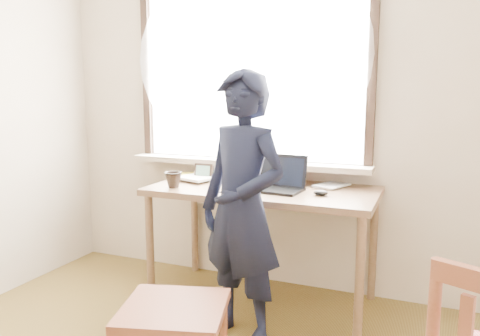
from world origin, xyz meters
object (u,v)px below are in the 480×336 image
at_px(person, 242,209).
at_px(work_chair, 174,321).
at_px(desk, 263,200).
at_px(mug_dark, 174,180).
at_px(laptop, 279,182).
at_px(mug_white, 251,176).

bearing_deg(person, work_chair, -76.86).
bearing_deg(person, desk, 115.79).
relative_size(desk, mug_dark, 13.26).
xyz_separation_m(mug_dark, person, (0.62, -0.29, -0.08)).
bearing_deg(person, laptop, 102.29).
bearing_deg(mug_white, desk, -43.03).
bearing_deg(work_chair, laptop, 83.39).
bearing_deg(desk, person, -83.60).
distance_m(mug_white, mug_dark, 0.55).
xyz_separation_m(desk, mug_dark, (-0.56, -0.23, 0.14)).
bearing_deg(work_chair, person, 83.75).
height_order(mug_white, person, person).
bearing_deg(desk, mug_dark, -157.41).
bearing_deg(mug_dark, work_chair, -60.02).
bearing_deg(work_chair, mug_dark, 119.98).
bearing_deg(mug_white, mug_dark, -138.61).
distance_m(laptop, person, 0.50).
height_order(mug_dark, work_chair, mug_dark).
relative_size(laptop, mug_dark, 3.12).
xyz_separation_m(mug_white, work_chair, (0.13, -1.31, -0.45)).
xyz_separation_m(desk, person, (0.06, -0.52, 0.06)).
distance_m(work_chair, person, 0.77).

